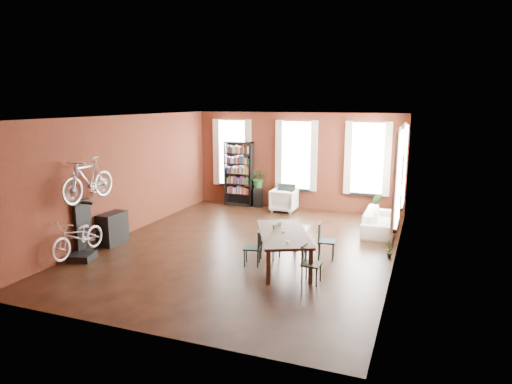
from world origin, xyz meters
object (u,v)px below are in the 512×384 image
at_px(dining_chair_c, 311,264).
at_px(plant_stand, 258,197).
at_px(bike_trainer, 82,257).
at_px(console_table, 113,228).
at_px(dining_table, 283,249).
at_px(bicycle_floor, 77,220).
at_px(bookshelf, 239,174).
at_px(dining_chair_d, 326,241).
at_px(dining_chair_a, 252,248).
at_px(white_armchair, 284,199).
at_px(dining_chair_b, 270,240).
at_px(cream_sofa, 380,217).

bearing_deg(dining_chair_c, plant_stand, 32.01).
height_order(bike_trainer, console_table, console_table).
height_order(dining_table, bike_trainer, dining_table).
distance_m(console_table, bicycle_floor, 1.41).
distance_m(bike_trainer, bicycle_floor, 0.87).
distance_m(dining_chair_c, bookshelf, 7.20).
bearing_deg(dining_chair_d, dining_chair_a, 115.74).
bearing_deg(white_armchair, dining_chair_b, 103.16).
height_order(dining_chair_c, plant_stand, dining_chair_c).
bearing_deg(dining_chair_d, bike_trainer, 103.47).
bearing_deg(dining_table, plant_stand, 91.44).
bearing_deg(console_table, plant_stand, 69.14).
distance_m(dining_chair_c, dining_chair_d, 1.51).
bearing_deg(plant_stand, cream_sofa, -21.81).
height_order(dining_chair_a, bike_trainer, dining_chair_a).
height_order(dining_chair_b, bookshelf, bookshelf).
xyz_separation_m(dining_chair_b, bicycle_floor, (-4.00, -1.69, 0.52)).
relative_size(bookshelf, white_armchair, 2.72).
distance_m(dining_chair_c, console_table, 5.38).
bearing_deg(bookshelf, bike_trainer, -100.30).
distance_m(white_armchair, console_table, 5.71).
bearing_deg(plant_stand, bookshelf, 180.00).
distance_m(dining_table, bicycle_floor, 4.65).
height_order(bookshelf, bicycle_floor, bookshelf).
bearing_deg(dining_chair_c, dining_chair_d, 3.43).
height_order(dining_chair_d, bookshelf, bookshelf).
relative_size(dining_table, dining_chair_d, 2.62).
bearing_deg(bicycle_floor, bike_trainer, 66.03).
xyz_separation_m(console_table, plant_stand, (1.98, 5.20, -0.08)).
bearing_deg(plant_stand, dining_chair_c, -60.52).
distance_m(dining_chair_a, dining_chair_d, 1.75).
bearing_deg(bookshelf, dining_chair_a, -64.43).
bearing_deg(bicycle_floor, bookshelf, 79.88).
bearing_deg(cream_sofa, bicycle_floor, 128.03).
bearing_deg(console_table, bookshelf, 76.17).
bearing_deg(bookshelf, white_armchair, -11.63).
xyz_separation_m(dining_table, dining_chair_d, (0.80, 0.77, 0.04)).
relative_size(dining_table, white_armchair, 2.72).
relative_size(dining_table, dining_chair_c, 2.80).
distance_m(dining_table, dining_chair_c, 1.10).
distance_m(bookshelf, white_armchair, 1.91).
relative_size(dining_chair_a, bicycle_floor, 0.50).
height_order(bike_trainer, plant_stand, plant_stand).
bearing_deg(console_table, dining_chair_b, 5.47).
xyz_separation_m(bookshelf, bike_trainer, (-1.18, -6.47, -1.03)).
xyz_separation_m(dining_table, white_armchair, (-1.48, 4.82, 0.03)).
xyz_separation_m(dining_chair_b, white_armchair, (-1.06, 4.45, -0.02)).
height_order(dining_chair_a, bicycle_floor, bicycle_floor).
xyz_separation_m(dining_chair_b, console_table, (-4.09, -0.39, -0.02)).
bearing_deg(plant_stand, bike_trainer, -106.18).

